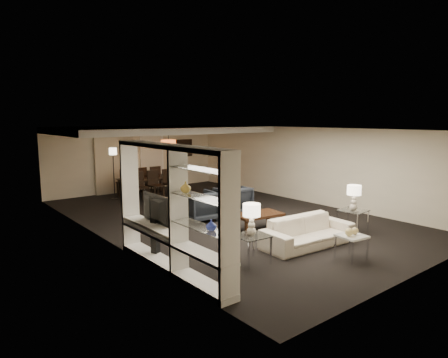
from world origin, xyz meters
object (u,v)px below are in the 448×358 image
side_table_right (353,221)px  floor_speaker (155,228)px  chair_nr (171,183)px  chair_nl (140,187)px  coffee_table (258,222)px  pendant_light (168,143)px  dining_table (147,187)px  chair_nm (156,185)px  marble_table (351,247)px  chair_fr (153,179)px  table_lamp_left (252,220)px  vase_blue (211,225)px  table_lamp_right (354,198)px  side_table_left (251,249)px  armchair_right (233,200)px  floor_lamp (114,174)px  armchair_left (200,206)px  chair_fm (139,180)px  vase_amber (186,187)px  television (152,209)px  chair_fl (124,182)px  sofa (308,232)px

side_table_right → floor_speaker: 4.95m
chair_nr → chair_nl: bearing=173.8°
coffee_table → chair_nl: chair_nl is taller
pendant_light → chair_nl: 1.83m
dining_table → chair_nm: (-0.00, -0.65, 0.16)m
marble_table → chair_fr: chair_fr is taller
pendant_light → table_lamp_left: 7.10m
vase_blue → coffee_table: bearing=35.4°
table_lamp_right → marble_table: bearing=-147.1°
pendant_light → side_table_left: 7.21m
table_lamp_left → floor_speaker: floor_speaker is taller
pendant_light → armchair_right: (0.13, -3.38, -1.51)m
marble_table → floor_lamp: (-1.23, 8.62, 0.65)m
marble_table → side_table_left: bearing=147.1°
armchair_left → chair_fm: chair_fm is taller
table_lamp_left → vase_blue: 1.60m
coffee_table → vase_blue: (-3.14, -2.23, 0.93)m
armchair_right → chair_nm: chair_nm is taller
vase_amber → television: bearing=88.6°
armchair_left → chair_fm: bearing=-91.8°
floor_lamp → chair_nm: bearing=-36.7°
side_table_right → dining_table: size_ratio=0.32×
side_table_left → side_table_right: bearing=0.0°
marble_table → floor_speaker: (-3.03, 2.50, 0.38)m
side_table_right → vase_amber: 5.03m
table_lamp_right → vase_blue: 4.89m
vase_blue → chair_nm: (3.06, 7.29, -0.65)m
television → chair_nl: television is taller
chair_nm → chair_fr: bearing=62.4°
side_table_left → chair_nr: chair_nr is taller
table_lamp_right → coffee_table: bearing=136.7°
side_table_left → table_lamp_right: 3.45m
armchair_right → floor_speaker: floor_speaker is taller
armchair_right → vase_blue: 5.48m
coffee_table → floor_speaker: bearing=-176.2°
dining_table → television: bearing=-118.9°
chair_fm → chair_fr: size_ratio=1.00×
pendant_light → chair_fl: 2.23m
armchair_left → chair_nm: size_ratio=0.90×
vase_blue → chair_nm: vase_blue is taller
table_lamp_right → television: bearing=164.4°
vase_amber → chair_nl: (2.46, 6.58, -1.16)m
table_lamp_right → vase_blue: bearing=-172.6°
television → chair_fl: bearing=-20.2°
side_table_left → floor_speaker: 1.96m
sofa → television: (-3.11, 1.35, 0.72)m
television → floor_lamp: floor_lamp is taller
sofa → chair_fl: size_ratio=2.20×
pendant_light → dining_table: bearing=131.2°
table_lamp_right → vase_amber: 4.90m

